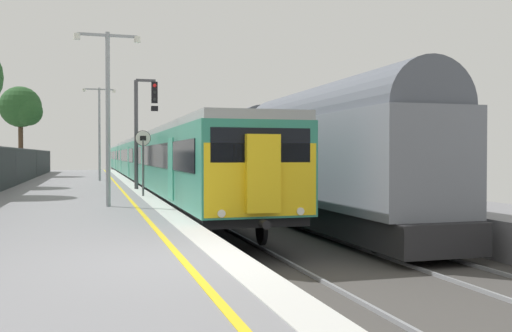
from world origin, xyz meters
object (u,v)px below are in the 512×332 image
Objects in this scene: commuter_train_at_platform at (143,159)px; signal_gantry at (142,121)px; freight_train_adjacent_track at (207,154)px; platform_lamp_far at (99,126)px; platform_lamp_mid at (108,103)px; speed_limit_sign at (143,154)px; background_tree_left at (22,108)px.

signal_gantry is at bearing -95.12° from commuter_train_at_platform.
freight_train_adjacent_track is 9.73× the size of platform_lamp_far.
platform_lamp_mid is at bearing -97.31° from commuter_train_at_platform.
platform_lamp_far is (-1.42, 14.45, 1.77)m from speed_limit_sign.
freight_train_adjacent_track is (4.00, -4.48, 0.42)m from commuter_train_at_platform.
commuter_train_at_platform is 16.69m from signal_gantry.
freight_train_adjacent_track is 13.30m from signal_gantry.
platform_lamp_far is 0.85× the size of background_tree_left.
platform_lamp_mid is (-3.27, -25.45, 1.92)m from commuter_train_at_platform.
background_tree_left is at bearing 101.00° from platform_lamp_mid.
signal_gantry is 0.96× the size of platform_lamp_mid.
platform_lamp_far is (-1.79, 9.67, 0.19)m from signal_gantry.
signal_gantry is at bearing 78.70° from platform_lamp_mid.
signal_gantry is (-1.48, -16.51, 1.93)m from commuter_train_at_platform.
speed_limit_sign is 25.19m from background_tree_left.
platform_lamp_mid is 0.93× the size of platform_lamp_far.
commuter_train_at_platform is 12.21× the size of signal_gantry.
platform_lamp_far reaches higher than speed_limit_sign.
freight_train_adjacent_track is 7.83m from platform_lamp_far.
signal_gantry is 0.89× the size of platform_lamp_far.
platform_lamp_far reaches higher than platform_lamp_mid.
signal_gantry is 9.84m from platform_lamp_far.
signal_gantry is 2.02× the size of speed_limit_sign.
commuter_train_at_platform is 6.03m from freight_train_adjacent_track.
platform_lamp_mid is 0.79× the size of background_tree_left.
platform_lamp_far reaches higher than signal_gantry.
speed_limit_sign is (-0.37, -4.78, -1.58)m from signal_gantry.
commuter_train_at_platform is 24.69× the size of speed_limit_sign.
platform_lamp_mid is at bearing -108.85° from speed_limit_sign.
speed_limit_sign is 4.67m from platform_lamp_mid.
platform_lamp_far is at bearing 95.61° from speed_limit_sign.
platform_lamp_far is 11.12m from background_tree_left.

